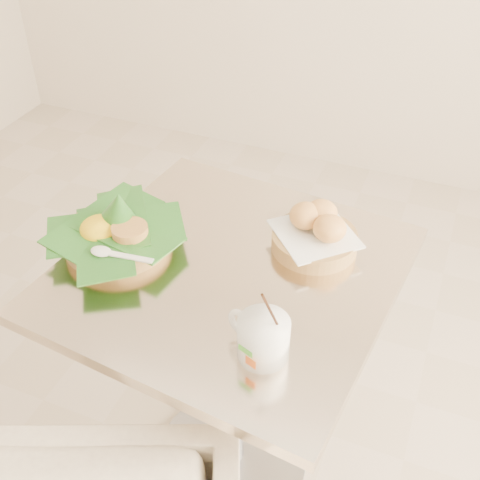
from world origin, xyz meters
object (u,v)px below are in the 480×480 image
at_px(bread_basket, 316,232).
at_px(coffee_mug, 262,337).
at_px(rice_basket, 116,230).
at_px(cafe_table, 230,336).

xyz_separation_m(bread_basket, coffee_mug, (-0.00, -0.35, 0.00)).
relative_size(rice_basket, bread_basket, 1.30).
bearing_deg(rice_basket, coffee_mug, -23.43).
bearing_deg(rice_basket, bread_basket, 20.99).
bearing_deg(bread_basket, rice_basket, -159.01).
relative_size(cafe_table, bread_basket, 3.28).
height_order(rice_basket, coffee_mug, coffee_mug).
bearing_deg(rice_basket, cafe_table, 3.92).
distance_m(cafe_table, bread_basket, 0.34).
relative_size(rice_basket, coffee_mug, 1.80).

